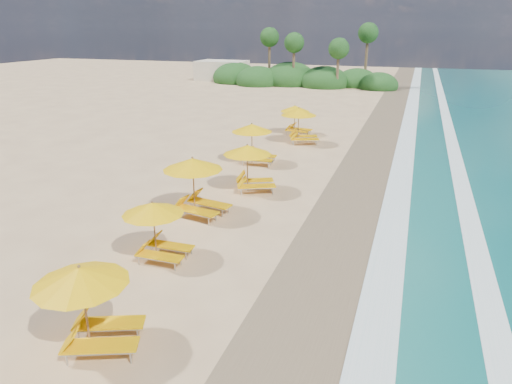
% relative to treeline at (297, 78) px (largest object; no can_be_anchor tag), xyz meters
% --- Properties ---
extents(ground, '(160.00, 160.00, 0.00)m').
position_rel_treeline_xyz_m(ground, '(9.94, -45.51, -1.00)').
color(ground, tan).
rests_on(ground, ground).
extents(wet_sand, '(4.00, 160.00, 0.01)m').
position_rel_treeline_xyz_m(wet_sand, '(13.94, -45.51, -0.99)').
color(wet_sand, '#7A6749').
rests_on(wet_sand, ground).
extents(surf_foam, '(4.00, 160.00, 0.01)m').
position_rel_treeline_xyz_m(surf_foam, '(16.64, -45.51, -0.97)').
color(surf_foam, white).
rests_on(surf_foam, ground).
extents(station_2, '(3.04, 3.00, 2.34)m').
position_rel_treeline_xyz_m(station_2, '(8.83, -54.57, 0.31)').
color(station_2, olive).
rests_on(station_2, ground).
extents(station_3, '(2.31, 2.14, 2.13)m').
position_rel_treeline_xyz_m(station_3, '(7.94, -49.92, 0.20)').
color(station_3, olive).
rests_on(station_3, ground).
extents(station_4, '(3.06, 2.92, 2.56)m').
position_rel_treeline_xyz_m(station_4, '(7.44, -45.87, 0.44)').
color(station_4, olive).
rests_on(station_4, ground).
extents(station_5, '(3.11, 3.09, 2.37)m').
position_rel_treeline_xyz_m(station_5, '(8.55, -42.24, 0.33)').
color(station_5, olive).
rests_on(station_5, ground).
extents(station_6, '(2.66, 2.48, 2.41)m').
position_rel_treeline_xyz_m(station_6, '(7.15, -37.66, 0.35)').
color(station_6, olive).
rests_on(station_6, ground).
extents(station_7, '(3.19, 3.14, 2.48)m').
position_rel_treeline_xyz_m(station_7, '(8.51, -31.97, 0.40)').
color(station_7, olive).
rests_on(station_7, ground).
extents(station_8, '(2.59, 2.46, 2.19)m').
position_rel_treeline_xyz_m(station_8, '(7.52, -29.34, 0.23)').
color(station_8, olive).
rests_on(station_8, ground).
extents(treeline, '(25.80, 8.80, 9.74)m').
position_rel_treeline_xyz_m(treeline, '(0.00, 0.00, 0.00)').
color(treeline, '#163D14').
rests_on(treeline, ground).
extents(beach_building, '(7.00, 5.00, 2.80)m').
position_rel_treeline_xyz_m(beach_building, '(-12.06, 2.49, 0.40)').
color(beach_building, beige).
rests_on(beach_building, ground).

